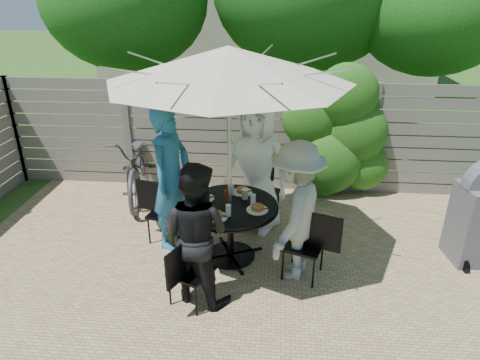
# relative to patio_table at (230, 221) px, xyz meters

# --- Properties ---
(backyard_envelope) EXTENTS (60.00, 60.00, 5.00)m
(backyard_envelope) POSITION_rel_patio_table_xyz_m (0.15, 9.37, 2.07)
(backyard_envelope) COLOR #284917
(backyard_envelope) RESTS_ON ground
(patio_table) EXTENTS (1.49, 1.49, 0.76)m
(patio_table) POSITION_rel_patio_table_xyz_m (0.00, 0.00, 0.00)
(patio_table) COLOR black
(patio_table) RESTS_ON ground
(umbrella) EXTENTS (3.46, 3.46, 2.62)m
(umbrella) POSITION_rel_patio_table_xyz_m (0.00, -0.00, 1.90)
(umbrella) COLOR silver
(umbrella) RESTS_ON ground
(chair_back) EXTENTS (0.63, 0.77, 1.00)m
(chair_back) POSITION_rel_patio_table_xyz_m (0.33, 0.91, -0.23)
(chair_back) COLOR black
(chair_back) RESTS_ON ground
(person_back) EXTENTS (1.07, 0.88, 1.89)m
(person_back) POSITION_rel_patio_table_xyz_m (0.28, 0.78, 0.41)
(person_back) COLOR white
(person_back) RESTS_ON ground
(chair_left) EXTENTS (0.65, 0.50, 0.86)m
(chair_left) POSITION_rel_patio_table_xyz_m (-0.91, 0.32, -0.27)
(chair_left) COLOR black
(chair_left) RESTS_ON ground
(person_left) EXTENTS (0.66, 0.80, 1.89)m
(person_left) POSITION_rel_patio_table_xyz_m (-0.78, 0.28, 0.41)
(person_left) COLOR teal
(person_left) RESTS_ON ground
(chair_front) EXTENTS (0.53, 0.63, 0.83)m
(chair_front) POSITION_rel_patio_table_xyz_m (-0.33, -0.91, -0.28)
(chair_front) COLOR black
(chair_front) RESTS_ON ground
(person_front) EXTENTS (0.95, 0.84, 1.62)m
(person_front) POSITION_rel_patio_table_xyz_m (-0.28, -0.78, 0.28)
(person_front) COLOR black
(person_front) RESTS_ON ground
(chair_right) EXTENTS (0.68, 0.54, 0.88)m
(chair_right) POSITION_rel_patio_table_xyz_m (0.91, -0.33, -0.27)
(chair_right) COLOR black
(chair_right) RESTS_ON ground
(person_right) EXTENTS (0.96, 1.24, 1.69)m
(person_right) POSITION_rel_patio_table_xyz_m (0.78, -0.28, 0.31)
(person_right) COLOR #A2A39E
(person_right) RESTS_ON ground
(plate_back) EXTENTS (0.26, 0.26, 0.06)m
(plate_back) POSITION_rel_patio_table_xyz_m (0.12, 0.34, 0.26)
(plate_back) COLOR white
(plate_back) RESTS_ON patio_table
(plate_left) EXTENTS (0.26, 0.26, 0.06)m
(plate_left) POSITION_rel_patio_table_xyz_m (-0.34, 0.12, 0.26)
(plate_left) COLOR white
(plate_left) RESTS_ON patio_table
(plate_front) EXTENTS (0.26, 0.26, 0.06)m
(plate_front) POSITION_rel_patio_table_xyz_m (-0.12, -0.34, 0.26)
(plate_front) COLOR white
(plate_front) RESTS_ON patio_table
(plate_right) EXTENTS (0.26, 0.26, 0.06)m
(plate_right) POSITION_rel_patio_table_xyz_m (0.34, -0.12, 0.26)
(plate_right) COLOR white
(plate_right) RESTS_ON patio_table
(glass_back) EXTENTS (0.07, 0.07, 0.14)m
(glass_back) POSITION_rel_patio_table_xyz_m (-0.01, 0.28, 0.30)
(glass_back) COLOR silver
(glass_back) RESTS_ON patio_table
(glass_left) EXTENTS (0.07, 0.07, 0.14)m
(glass_left) POSITION_rel_patio_table_xyz_m (-0.28, -0.01, 0.30)
(glass_left) COLOR silver
(glass_left) RESTS_ON patio_table
(glass_front) EXTENTS (0.07, 0.07, 0.14)m
(glass_front) POSITION_rel_patio_table_xyz_m (0.01, -0.28, 0.30)
(glass_front) COLOR silver
(glass_front) RESTS_ON patio_table
(glass_right) EXTENTS (0.07, 0.07, 0.14)m
(glass_right) POSITION_rel_patio_table_xyz_m (0.28, 0.01, 0.30)
(glass_right) COLOR silver
(glass_right) RESTS_ON patio_table
(syrup_jug) EXTENTS (0.09, 0.09, 0.16)m
(syrup_jug) POSITION_rel_patio_table_xyz_m (-0.04, 0.07, 0.31)
(syrup_jug) COLOR #59280C
(syrup_jug) RESTS_ON patio_table
(coffee_cup) EXTENTS (0.08, 0.08, 0.12)m
(coffee_cup) POSITION_rel_patio_table_xyz_m (0.17, 0.17, 0.29)
(coffee_cup) COLOR #C6B293
(coffee_cup) RESTS_ON patio_table
(bicycle) EXTENTS (1.10, 2.19, 1.10)m
(bicycle) POSITION_rel_patio_table_xyz_m (-1.67, 1.68, 0.02)
(bicycle) COLOR #333338
(bicycle) RESTS_ON ground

